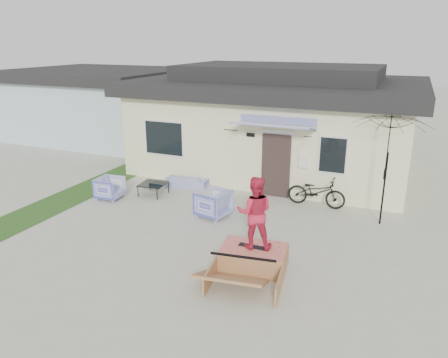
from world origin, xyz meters
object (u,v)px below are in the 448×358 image
at_px(bicycle, 317,189).
at_px(skate_ramp, 253,258).
at_px(skater, 255,211).
at_px(loveseat, 187,179).
at_px(armchair_left, 110,187).
at_px(armchair_right, 213,202).
at_px(patio_umbrella, 387,165).
at_px(skateboard, 254,246).
at_px(coffee_table, 153,189).

distance_m(bicycle, skate_ramp, 4.43).
bearing_deg(skater, loveseat, -65.22).
distance_m(loveseat, armchair_left, 2.70).
bearing_deg(armchair_right, skate_ramp, 54.17).
distance_m(loveseat, bicycle, 4.58).
distance_m(patio_umbrella, skateboard, 4.62).
bearing_deg(bicycle, skateboard, 174.18).
distance_m(patio_umbrella, skate_ramp, 4.73).
relative_size(armchair_right, bicycle, 0.50).
bearing_deg(patio_umbrella, skateboard, -123.84).
distance_m(coffee_table, patio_umbrella, 7.37).
xyz_separation_m(coffee_table, patio_umbrella, (7.19, 0.49, 1.55)).
bearing_deg(skate_ramp, skateboard, 90.00).
height_order(armchair_left, patio_umbrella, patio_umbrella).
bearing_deg(loveseat, armchair_left, 43.73).
bearing_deg(bicycle, coffee_table, 103.26).
bearing_deg(skateboard, bicycle, 83.72).
relative_size(loveseat, coffee_table, 1.80).
xyz_separation_m(coffee_table, skate_ramp, (4.72, -3.25, 0.04)).
relative_size(armchair_left, skater, 0.48).
distance_m(skate_ramp, skateboard, 0.27).
bearing_deg(skater, skateboard, 180.00).
height_order(patio_umbrella, skater, skater).
xyz_separation_m(loveseat, bicycle, (4.57, -0.04, 0.29)).
relative_size(armchair_right, patio_umbrella, 0.34).
xyz_separation_m(patio_umbrella, skateboard, (-2.48, -3.70, -1.24)).
height_order(armchair_left, bicycle, bicycle).
bearing_deg(armchair_left, armchair_right, -94.42).
distance_m(coffee_table, bicycle, 5.36).
bearing_deg(armchair_right, armchair_left, -77.72).
distance_m(armchair_left, skate_ramp, 6.30).
height_order(loveseat, skateboard, loveseat).
relative_size(loveseat, armchair_right, 1.65).
height_order(armchair_right, skater, skater).
relative_size(armchair_left, armchair_right, 0.89).
xyz_separation_m(armchair_right, skater, (2.10, -2.32, 0.92)).
bearing_deg(armchair_left, patio_umbrella, -84.83).
xyz_separation_m(armchair_right, skate_ramp, (2.10, -2.37, -0.20)).
distance_m(armchair_left, patio_umbrella, 8.52).
distance_m(armchair_left, coffee_table, 1.42).
xyz_separation_m(armchair_left, skate_ramp, (5.83, -2.39, -0.15)).
bearing_deg(bicycle, loveseat, 90.42).
height_order(bicycle, skate_ramp, bicycle).
height_order(skate_ramp, skater, skater).
bearing_deg(loveseat, coffee_table, 55.58).
distance_m(loveseat, skateboard, 5.98).
relative_size(armchair_right, skateboard, 1.22).
xyz_separation_m(coffee_table, bicycle, (5.23, 1.14, 0.37)).
bearing_deg(armchair_right, bicycle, 140.31).
bearing_deg(armchair_left, skateboard, -116.04).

